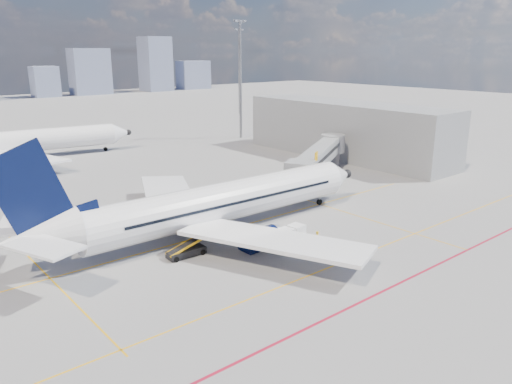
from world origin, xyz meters
TOP-DOWN VIEW (x-y plane):
  - ground at (0.00, 0.00)m, footprint 420.00×420.00m
  - apron_markings at (-0.58, -3.91)m, footprint 90.00×35.12m
  - jet_bridge at (23.51, 16.91)m, footprint 23.55×15.78m
  - terminal_block at (39.95, 26.00)m, footprint 10.00×42.00m
  - floodlight_mast_ne at (38.00, 55.00)m, footprint 3.20×0.61m
  - floodlight_mast_far at (65.00, 90.00)m, footprint 3.20×0.61m
  - main_aircraft at (-2.76, 8.03)m, footprint 43.82×38.19m
  - second_aircraft at (-7.80, 61.95)m, footprint 41.15×35.69m
  - baggage_tug at (2.19, -0.22)m, footprint 2.13×1.59m
  - cargo_dolly at (1.45, 0.27)m, footprint 3.63×1.92m
  - belt_loader at (-8.15, 4.55)m, footprint 5.49×1.62m
  - ramp_worker at (2.99, -1.99)m, footprint 0.71×0.77m

SIDE VIEW (x-z plane):
  - ground at x=0.00m, z-range 0.00..0.00m
  - apron_markings at x=-0.58m, z-range 0.00..0.01m
  - belt_loader at x=-8.15m, z-range -0.54..1.69m
  - baggage_tug at x=2.19m, z-range -0.03..1.31m
  - ramp_worker at x=2.99m, z-range 0.00..1.76m
  - cargo_dolly at x=1.45m, z-range 0.09..2.00m
  - main_aircraft at x=-2.76m, z-range -3.17..9.60m
  - second_aircraft at x=-7.80m, z-range -2.81..9.25m
  - jet_bridge at x=23.51m, z-range 0.59..6.89m
  - terminal_block at x=39.95m, z-range 0.00..10.00m
  - floodlight_mast_ne at x=38.00m, z-range 0.86..26.31m
  - floodlight_mast_far at x=65.00m, z-range 0.86..26.31m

